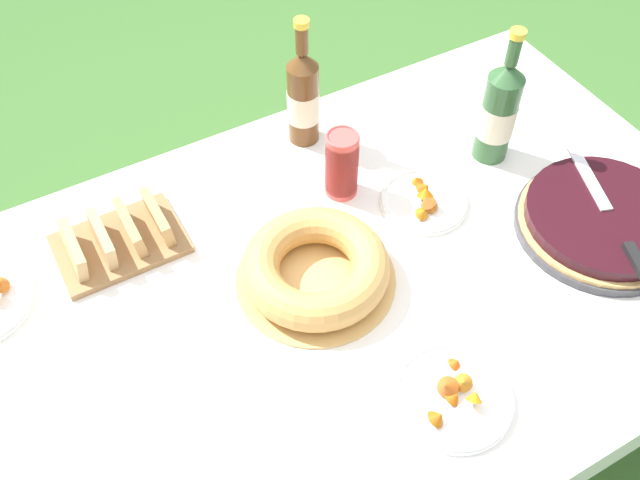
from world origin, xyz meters
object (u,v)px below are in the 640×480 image
Objects in this scene: serving_knife at (613,220)px; cider_bottle_amber at (303,97)px; cup_stack at (342,164)px; snack_plate_right at (453,396)px; bread_board at (118,239)px; bundt_cake at (315,268)px; cider_bottle_green at (499,112)px; berry_tart at (602,221)px; snack_plate_left at (424,200)px.

cider_bottle_amber is at bearing 54.48° from serving_knife.
serving_knife is 2.21× the size of cup_stack.
bread_board reaches higher than snack_plate_right.
cider_bottle_amber is at bearing 12.51° from bread_board.
bundt_cake is 0.55m from cider_bottle_green.
cider_bottle_green is at bearing 101.34° from berry_tart.
snack_plate_left is 0.47m from snack_plate_right.
cup_stack is at bearing 48.19° from bundt_cake.
snack_plate_left is (-0.27, 0.27, -0.05)m from serving_knife.
bundt_cake is (-0.59, 0.18, 0.01)m from berry_tart.
berry_tart is at bearing 18.72° from snack_plate_right.
berry_tart is 1.01m from bread_board.
berry_tart is 2.21× the size of cup_stack.
snack_plate_left is at bearing -18.55° from bread_board.
snack_plate_right is (-0.50, -0.14, -0.05)m from serving_knife.
snack_plate_right is at bearing -118.19° from snack_plate_left.
berry_tart reaches higher than snack_plate_right.
berry_tart is 1.11× the size of bundt_cake.
cup_stack is at bearing 169.83° from cider_bottle_green.
bundt_cake reaches higher than snack_plate_right.
snack_plate_right is at bearing 126.44° from serving_knife.
bundt_cake is 1.67× the size of snack_plate_left.
cup_stack reaches higher than snack_plate_right.
cider_bottle_amber is at bearing 126.21° from berry_tart.
berry_tart is at bearing -53.79° from cider_bottle_amber.
snack_plate_left is at bearing 65.66° from serving_knife.
berry_tart is 0.70m from cider_bottle_amber.
berry_tart is 1.08× the size of cider_bottle_green.
cup_stack is (-0.41, 0.39, 0.02)m from serving_knife.
cider_bottle_amber reaches higher than cup_stack.
cider_bottle_amber reaches higher than serving_knife.
serving_knife is 0.62m from bundt_cake.
bundt_cake is 0.97× the size of cider_bottle_green.
snack_plate_left is (0.31, 0.07, -0.03)m from bundt_cake.
cup_stack is at bearing -93.39° from cider_bottle_amber.
cup_stack is 0.37m from cider_bottle_green.
cider_bottle_amber is at bearing 111.67° from snack_plate_left.
cider_bottle_green reaches higher than berry_tart.
bundt_cake is 0.26m from cup_stack.
serving_knife is 0.39m from snack_plate_left.
cider_bottle_green reaches higher than cider_bottle_amber.
serving_knife is at bearing 16.20° from snack_plate_right.
bundt_cake is 1.01× the size of cider_bottle_amber.
bread_board is (-0.40, 0.62, 0.01)m from snack_plate_right.
cider_bottle_green is 0.66m from snack_plate_right.
cider_bottle_amber is (0.01, 0.20, 0.04)m from cup_stack.
bread_board is (-0.90, 0.48, -0.04)m from serving_knife.
berry_tart is at bearing -40.50° from snack_plate_left.
cider_bottle_green is (-0.06, 0.30, 0.10)m from berry_tart.
snack_plate_left is at bearing -68.33° from cider_bottle_amber.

